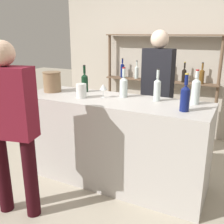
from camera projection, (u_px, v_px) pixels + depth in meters
The scene contains 14 objects.
ground_plane at pixel (112, 179), 3.20m from camera, with size 16.00×16.00×0.00m, color #B2A893.
bar_counter at pixel (112, 141), 3.05m from camera, with size 2.16×0.70×1.00m, color #B7B2AD.
back_wall at pixel (164, 52), 4.46m from camera, with size 3.76×0.12×2.80m, color #B2A899.
back_shelf at pixel (160, 70), 4.38m from camera, with size 1.93×0.18×1.68m.
counter_bottle_0 at pixel (185, 97), 2.43m from camera, with size 0.09×0.09×0.36m.
counter_bottle_1 at pixel (196, 90), 2.67m from camera, with size 0.09×0.09×0.36m.
counter_bottle_2 at pixel (157, 89), 2.79m from camera, with size 0.07×0.07×0.35m.
counter_bottle_3 at pixel (124, 86), 2.97m from camera, with size 0.09×0.09×0.34m.
counter_bottle_4 at pixel (85, 82), 3.24m from camera, with size 0.08×0.08×0.33m.
wine_glass at pixel (103, 87), 2.94m from camera, with size 0.09×0.09×0.16m.
ice_bucket at pixel (52, 82), 3.25m from camera, with size 0.23×0.23×0.25m.
cork_jar at pixel (81, 91), 2.95m from camera, with size 0.12×0.12×0.16m.
server_behind_counter at pixel (157, 85), 3.45m from camera, with size 0.41×0.23×1.75m.
customer_left at pixel (10, 120), 2.34m from camera, with size 0.50×0.30×1.65m.
Camera 1 is at (1.27, -2.52, 1.71)m, focal length 42.00 mm.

